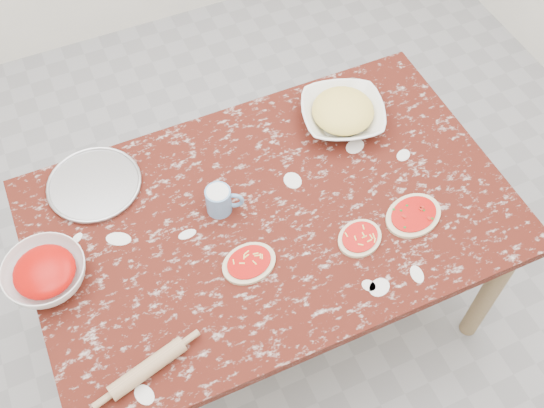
{
  "coord_description": "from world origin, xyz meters",
  "views": [
    {
      "loc": [
        -0.49,
        -1.09,
        2.54
      ],
      "look_at": [
        0.0,
        0.0,
        0.8
      ],
      "focal_mm": 42.43,
      "sensor_mm": 36.0,
      "label": 1
    }
  ],
  "objects_px": {
    "pizza_tray": "(94,185)",
    "flour_mug": "(220,200)",
    "sauce_bowl": "(46,274)",
    "worktable": "(272,226)",
    "rolling_pin": "(148,368)",
    "cheese_bowl": "(342,115)"
  },
  "relations": [
    {
      "from": "pizza_tray",
      "to": "flour_mug",
      "type": "height_order",
      "value": "flour_mug"
    },
    {
      "from": "sauce_bowl",
      "to": "flour_mug",
      "type": "distance_m",
      "value": 0.59
    },
    {
      "from": "worktable",
      "to": "sauce_bowl",
      "type": "bearing_deg",
      "value": 176.04
    },
    {
      "from": "worktable",
      "to": "sauce_bowl",
      "type": "height_order",
      "value": "sauce_bowl"
    },
    {
      "from": "pizza_tray",
      "to": "flour_mug",
      "type": "distance_m",
      "value": 0.45
    },
    {
      "from": "sauce_bowl",
      "to": "rolling_pin",
      "type": "height_order",
      "value": "sauce_bowl"
    },
    {
      "from": "pizza_tray",
      "to": "sauce_bowl",
      "type": "distance_m",
      "value": 0.38
    },
    {
      "from": "cheese_bowl",
      "to": "worktable",
      "type": "bearing_deg",
      "value": -146.56
    },
    {
      "from": "sauce_bowl",
      "to": "cheese_bowl",
      "type": "distance_m",
      "value": 1.16
    },
    {
      "from": "rolling_pin",
      "to": "sauce_bowl",
      "type": "bearing_deg",
      "value": 115.34
    },
    {
      "from": "worktable",
      "to": "flour_mug",
      "type": "height_order",
      "value": "flour_mug"
    },
    {
      "from": "cheese_bowl",
      "to": "pizza_tray",
      "type": "bearing_deg",
      "value": 174.7
    },
    {
      "from": "worktable",
      "to": "flour_mug",
      "type": "xyz_separation_m",
      "value": [
        -0.15,
        0.08,
        0.13
      ]
    },
    {
      "from": "worktable",
      "to": "pizza_tray",
      "type": "distance_m",
      "value": 0.63
    },
    {
      "from": "pizza_tray",
      "to": "flour_mug",
      "type": "relative_size",
      "value": 2.57
    },
    {
      "from": "worktable",
      "to": "cheese_bowl",
      "type": "relative_size",
      "value": 5.28
    },
    {
      "from": "sauce_bowl",
      "to": "cheese_bowl",
      "type": "bearing_deg",
      "value": 10.6
    },
    {
      "from": "worktable",
      "to": "sauce_bowl",
      "type": "xyz_separation_m",
      "value": [
        -0.74,
        0.05,
        0.12
      ]
    },
    {
      "from": "cheese_bowl",
      "to": "flour_mug",
      "type": "distance_m",
      "value": 0.58
    },
    {
      "from": "worktable",
      "to": "cheese_bowl",
      "type": "distance_m",
      "value": 0.5
    },
    {
      "from": "worktable",
      "to": "cheese_bowl",
      "type": "xyz_separation_m",
      "value": [
        0.4,
        0.26,
        0.12
      ]
    },
    {
      "from": "flour_mug",
      "to": "rolling_pin",
      "type": "height_order",
      "value": "flour_mug"
    }
  ]
}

